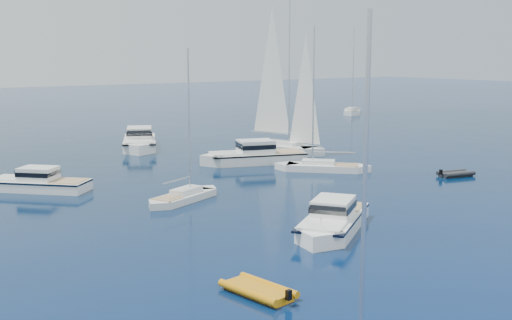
{
  "coord_description": "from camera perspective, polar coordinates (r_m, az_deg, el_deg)",
  "views": [
    {
      "loc": [
        -31.26,
        -18.23,
        11.0
      ],
      "look_at": [
        -0.88,
        25.15,
        2.2
      ],
      "focal_mm": 45.1,
      "sensor_mm": 36.0,
      "label": 1
    }
  ],
  "objects": [
    {
      "name": "sailboat_sails_far",
      "position": [
        120.68,
        8.54,
        4.1
      ],
      "size": [
        9.82,
        9.78,
        16.17
      ],
      "primitive_type": null,
      "rotation": [
        0.0,
        0.0,
        2.35
      ],
      "color": "silver",
      "rests_on": "ground"
    },
    {
      "name": "sailboat_sails_r",
      "position": [
        73.13,
        2.09,
        0.78
      ],
      "size": [
        6.82,
        13.05,
        18.58
      ],
      "primitive_type": null,
      "rotation": [
        0.0,
        0.0,
        3.44
      ],
      "color": "silver",
      "rests_on": "ground"
    },
    {
      "name": "tender_yellow",
      "position": [
        30.3,
        0.19,
        -11.85
      ],
      "size": [
        2.67,
        4.12,
        0.95
      ],
      "primitive_type": null,
      "rotation": [
        0.0,
        0.0,
        0.16
      ],
      "color": "orange",
      "rests_on": "ground"
    },
    {
      "name": "tender_grey_near",
      "position": [
        61.01,
        17.29,
        -1.38
      ],
      "size": [
        3.7,
        2.54,
        0.95
      ],
      "primitive_type": null,
      "rotation": [
        0.0,
        0.0,
        4.5
      ],
      "color": "black",
      "rests_on": "ground"
    },
    {
      "name": "motor_cruiser_centre",
      "position": [
        65.07,
        -0.23,
        -0.3
      ],
      "size": [
        12.08,
        6.95,
        3.03
      ],
      "primitive_type": null,
      "rotation": [
        0.0,
        0.0,
        1.25
      ],
      "color": "silver",
      "rests_on": "ground"
    },
    {
      "name": "sailboat_centre",
      "position": [
        48.98,
        -6.41,
        -3.6
      ],
      "size": [
        8.22,
        5.15,
        11.84
      ],
      "primitive_type": null,
      "rotation": [
        0.0,
        0.0,
        5.13
      ],
      "color": "silver",
      "rests_on": "ground"
    },
    {
      "name": "sailboat_mid_r",
      "position": [
        61.31,
        5.9,
        -0.95
      ],
      "size": [
        8.48,
        8.53,
        14.03
      ],
      "primitive_type": null,
      "rotation": [
        0.0,
        0.0,
        0.78
      ],
      "color": "white",
      "rests_on": "ground"
    },
    {
      "name": "motor_cruiser_left",
      "position": [
        40.79,
        6.76,
        -6.28
      ],
      "size": [
        9.96,
        8.33,
        2.64
      ],
      "primitive_type": null,
      "rotation": [
        0.0,
        0.0,
        2.19
      ],
      "color": "white",
      "rests_on": "ground"
    },
    {
      "name": "motor_cruiser_distant",
      "position": [
        76.54,
        -10.27,
        1.02
      ],
      "size": [
        8.59,
        12.57,
        3.19
      ],
      "primitive_type": null,
      "rotation": [
        0.0,
        0.0,
        2.7
      ],
      "color": "white",
      "rests_on": "ground"
    },
    {
      "name": "motor_cruiser_far_l",
      "position": [
        55.25,
        -18.85,
        -2.56
      ],
      "size": [
        8.64,
        8.7,
        2.46
      ],
      "primitive_type": null,
      "rotation": [
        0.0,
        0.0,
        0.78
      ],
      "color": "white",
      "rests_on": "ground"
    }
  ]
}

